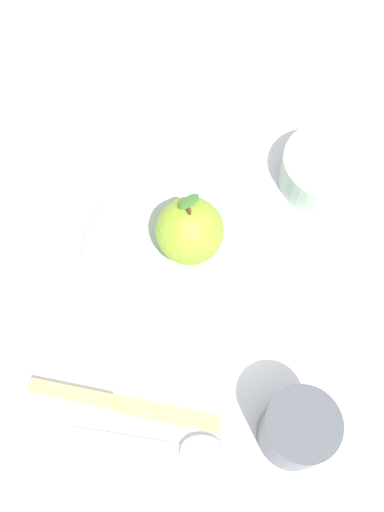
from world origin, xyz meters
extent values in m
plane|color=silver|center=(0.00, 0.00, 0.00)|extent=(2.40, 2.40, 0.00)
cylinder|color=#B2C6B2|center=(0.01, -0.01, 0.01)|extent=(0.25, 0.25, 0.02)
torus|color=#B2C6B2|center=(0.01, -0.01, 0.02)|extent=(0.25, 0.25, 0.01)
sphere|color=#8CB22D|center=(0.02, -0.01, 0.06)|extent=(0.07, 0.07, 0.07)
cylinder|color=#4C3319|center=(0.02, -0.01, 0.10)|extent=(0.00, 0.00, 0.01)
ellipsoid|color=#386628|center=(0.03, -0.01, 0.10)|extent=(0.02, 0.03, 0.00)
cylinder|color=#B2C6B2|center=(0.12, -0.18, 0.02)|extent=(0.11, 0.11, 0.04)
torus|color=#B2C6B2|center=(0.12, -0.18, 0.04)|extent=(0.11, 0.11, 0.01)
cylinder|color=#8E9F8E|center=(0.12, -0.18, 0.04)|extent=(0.09, 0.09, 0.01)
cylinder|color=#4C5156|center=(-0.18, -0.11, 0.04)|extent=(0.07, 0.07, 0.07)
torus|color=#4C5156|center=(-0.18, -0.11, 0.07)|extent=(0.07, 0.07, 0.01)
cylinder|color=#35393C|center=(-0.18, -0.11, 0.07)|extent=(0.05, 0.05, 0.01)
cube|color=#D8B766|center=(-0.16, 0.02, 0.00)|extent=(0.04, 0.11, 0.00)
cube|color=#D8B766|center=(-0.14, 0.11, 0.01)|extent=(0.03, 0.09, 0.01)
ellipsoid|color=silver|center=(-0.20, -0.02, 0.01)|extent=(0.04, 0.05, 0.01)
cube|color=silver|center=(-0.18, 0.06, 0.00)|extent=(0.03, 0.11, 0.01)
camera|label=1|loc=(-0.25, -0.01, 0.57)|focal=38.05mm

